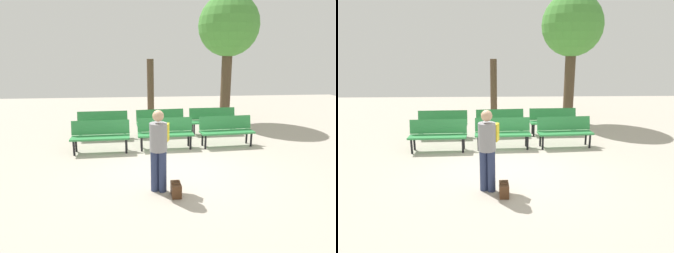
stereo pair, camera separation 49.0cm
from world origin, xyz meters
TOP-DOWN VIEW (x-y plane):
  - ground_plane at (0.00, 0.00)m, footprint 24.00×24.00m
  - bench_r0_c0 at (-1.93, 1.43)m, footprint 1.62×0.53m
  - bench_r0_c1 at (-0.11, 1.61)m, footprint 1.61×0.53m
  - bench_r0_c2 at (1.72, 1.68)m, footprint 1.63×0.59m
  - bench_r1_c0 at (-2.05, 2.77)m, footprint 1.62×0.54m
  - bench_r1_c1 at (-0.16, 2.92)m, footprint 1.63×0.61m
  - bench_r1_c2 at (1.65, 3.04)m, footprint 1.61×0.53m
  - tree_0 at (2.63, 5.00)m, footprint 2.35×2.35m
  - tree_1 at (-0.39, 5.64)m, footprint 0.28×0.28m
  - visitor_with_backpack at (-0.46, -1.08)m, footprint 0.46×0.59m
  - handbag at (-0.15, -1.36)m, footprint 0.19×0.33m

SIDE VIEW (x-z plane):
  - ground_plane at x=0.00m, z-range 0.00..0.00m
  - handbag at x=-0.15m, z-range -0.01..0.28m
  - bench_r0_c0 at x=-1.93m, z-range 0.07..0.94m
  - bench_r0_c1 at x=-0.11m, z-range 0.07..0.94m
  - bench_r0_c2 at x=1.72m, z-range 0.07..0.94m
  - bench_r1_c0 at x=-2.05m, z-range 0.07..0.94m
  - bench_r1_c1 at x=-0.16m, z-range 0.07..0.94m
  - bench_r1_c2 at x=1.65m, z-range 0.07..0.94m
  - visitor_with_backpack at x=-0.46m, z-range 0.11..1.76m
  - tree_1 at x=-0.39m, z-range 0.00..2.48m
  - tree_0 at x=2.63m, z-range 1.20..6.12m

